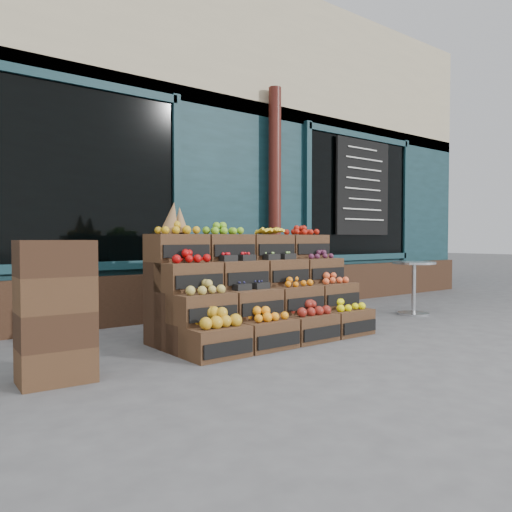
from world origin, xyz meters
TOP-DOWN VIEW (x-y plane):
  - ground at (0.00, 0.00)m, footprint 60.00×60.00m
  - shop_facade at (0.00, 5.11)m, footprint 12.00×6.24m
  - crate_display at (-0.24, 0.61)m, footprint 2.22×1.09m
  - spare_crates at (-2.40, 0.22)m, footprint 0.53×0.39m
  - bistro_table at (2.39, 0.53)m, footprint 0.57×0.57m
  - shopkeeper at (-1.47, 2.80)m, footprint 0.77×0.52m

SIDE VIEW (x-z plane):
  - ground at x=0.00m, z-range 0.00..0.00m
  - crate_display at x=-0.24m, z-range -0.27..1.12m
  - bistro_table at x=2.39m, z-range 0.09..0.81m
  - spare_crates at x=-2.40m, z-range 0.00..1.02m
  - shopkeeper at x=-1.47m, z-range 0.00..2.06m
  - shop_facade at x=0.00m, z-range 0.00..4.80m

